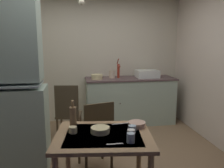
% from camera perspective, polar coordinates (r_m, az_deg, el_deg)
% --- Properties ---
extents(ground_plane, '(4.68, 4.68, 0.00)m').
position_cam_1_polar(ground_plane, '(3.37, -1.21, -18.84)').
color(ground_plane, '#886B4F').
extents(wall_back, '(3.68, 0.10, 2.57)m').
position_cam_1_polar(wall_back, '(4.83, -4.43, 6.08)').
color(wall_back, beige).
rests_on(wall_back, ground).
extents(hutch_cabinet, '(0.99, 0.49, 2.18)m').
position_cam_1_polar(hutch_cabinet, '(3.13, -25.15, -2.16)').
color(hutch_cabinet, '#A6BCAA').
rests_on(hutch_cabinet, ground).
extents(counter_cabinet, '(1.79, 0.64, 0.94)m').
position_cam_1_polar(counter_cabinet, '(4.71, 4.48, -4.09)').
color(counter_cabinet, '#A6BCAA').
rests_on(counter_cabinet, ground).
extents(sink_basin, '(0.44, 0.34, 0.15)m').
position_cam_1_polar(sink_basin, '(4.71, 8.74, 2.55)').
color(sink_basin, white).
rests_on(sink_basin, counter_cabinet).
extents(hand_pump, '(0.05, 0.27, 0.39)m').
position_cam_1_polar(hand_pump, '(4.59, 1.62, 3.62)').
color(hand_pump, maroon).
rests_on(hand_pump, counter_cabinet).
extents(mixing_bowl_counter, '(0.22, 0.22, 0.10)m').
position_cam_1_polar(mixing_bowl_counter, '(4.45, -3.76, 1.82)').
color(mixing_bowl_counter, beige).
rests_on(mixing_bowl_counter, counter_cabinet).
extents(stoneware_crock, '(0.12, 0.12, 0.16)m').
position_cam_1_polar(stoneware_crock, '(4.58, -0.03, 2.45)').
color(stoneware_crock, beige).
rests_on(stoneware_crock, counter_cabinet).
extents(dining_table, '(1.04, 0.89, 0.74)m').
position_cam_1_polar(dining_table, '(2.37, -2.16, -14.82)').
color(dining_table, '#A37D56').
rests_on(dining_table, ground).
extents(chair_far_side, '(0.48, 0.48, 0.92)m').
position_cam_1_polar(chair_far_side, '(2.99, -3.91, -12.33)').
color(chair_far_side, '#473723').
rests_on(chair_far_side, ground).
extents(chair_by_counter, '(0.45, 0.45, 0.97)m').
position_cam_1_polar(chair_by_counter, '(3.91, -10.85, -6.82)').
color(chair_by_counter, '#4C3C29').
rests_on(chair_by_counter, ground).
extents(serving_bowl_wide, '(0.19, 0.19, 0.06)m').
position_cam_1_polar(serving_bowl_wide, '(2.36, -2.95, -11.33)').
color(serving_bowl_wide, beige).
rests_on(serving_bowl_wide, dining_table).
extents(soup_bowl_small, '(0.19, 0.19, 0.05)m').
position_cam_1_polar(soup_bowl_small, '(2.52, 6.19, -9.98)').
color(soup_bowl_small, tan).
rests_on(soup_bowl_small, dining_table).
extents(mug_tall, '(0.08, 0.08, 0.07)m').
position_cam_1_polar(mug_tall, '(2.37, 5.06, -11.09)').
color(mug_tall, '#9EB2C6').
rests_on(mug_tall, dining_table).
extents(teacup_cream, '(0.07, 0.07, 0.09)m').
position_cam_1_polar(teacup_cream, '(2.14, 4.68, -13.23)').
color(teacup_cream, '#9EB2C6').
rests_on(teacup_cream, dining_table).
extents(mug_dark, '(0.07, 0.07, 0.08)m').
position_cam_1_polar(mug_dark, '(2.24, 4.76, -12.22)').
color(mug_dark, white).
rests_on(mug_dark, dining_table).
extents(teacup_mint, '(0.08, 0.08, 0.06)m').
position_cam_1_polar(teacup_mint, '(2.38, -9.73, -11.18)').
color(teacup_mint, beige).
rests_on(teacup_mint, dining_table).
extents(glass_bottle, '(0.07, 0.07, 0.30)m').
position_cam_1_polar(glass_bottle, '(2.47, -9.69, -8.10)').
color(glass_bottle, olive).
rests_on(glass_bottle, dining_table).
extents(table_knife, '(0.22, 0.04, 0.00)m').
position_cam_1_polar(table_knife, '(2.60, 2.35, -9.81)').
color(table_knife, silver).
rests_on(table_knife, dining_table).
extents(teaspoon_near_bowl, '(0.15, 0.02, 0.00)m').
position_cam_1_polar(teaspoon_near_bowl, '(2.12, 0.66, -14.74)').
color(teaspoon_near_bowl, beige).
rests_on(teaspoon_near_bowl, dining_table).
extents(pendant_bulb, '(0.08, 0.08, 0.08)m').
position_cam_1_polar(pendant_bulb, '(3.30, -7.61, 19.60)').
color(pendant_bulb, '#F9EFCC').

